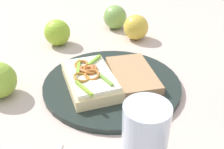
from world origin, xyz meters
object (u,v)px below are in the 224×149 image
Objects in this scene: apple_0 at (115,17)px; drinking_glass at (145,134)px; plate at (112,84)px; sandwich at (90,79)px; bread_slice_side at (132,75)px; apple_4 at (57,33)px; apple_3 at (136,27)px.

drinking_glass reaches higher than apple_0.
sandwich is at bearing 134.28° from plate.
sandwich is 0.38m from apple_0.
bread_slice_side is 2.09× the size of apple_4.
sandwich is 0.10m from bread_slice_side.
sandwich is at bearing -162.99° from apple_0.
sandwich is 1.72× the size of drinking_glass.
apple_0 is at bearing -6.62° from bread_slice_side.
apple_3 reaches higher than bread_slice_side.
apple_0 is at bearing -27.82° from sandwich.
apple_3 is (0.24, 0.09, 0.02)m from bread_slice_side.
apple_4 is (0.17, 0.21, 0.01)m from sandwich.
apple_4 is (-0.14, 0.20, -0.00)m from apple_3.
sandwich is 0.27m from apple_4.
apple_0 is at bearing 61.52° from apple_3.
bread_slice_side is 2.09× the size of apple_3.
apple_3 is (-0.05, -0.10, -0.00)m from apple_0.
drinking_glass is (-0.44, -0.19, 0.02)m from apple_3.
apple_3 is 0.24m from apple_4.
sandwich is 2.39× the size of apple_0.
plate is at bearing 95.94° from bread_slice_side.
apple_4 is at bearing 152.90° from apple_0.
apple_0 reaches higher than plate.
apple_4 reaches higher than bread_slice_side.
apple_0 is at bearing -27.10° from apple_4.
apple_4 is (0.13, 0.25, 0.03)m from plate.
sandwich is (-0.04, 0.04, 0.02)m from plate.
bread_slice_side is at bearing -45.18° from plate.
plate is at bearing -155.69° from apple_0.
plate is 0.36m from apple_0.
bread_slice_side is 2.06× the size of apple_0.
sandwich is at bearing 95.67° from bread_slice_side.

